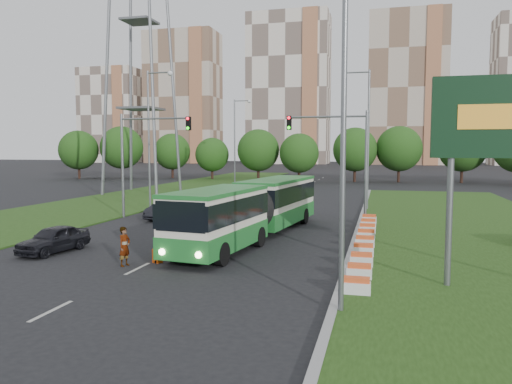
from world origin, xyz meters
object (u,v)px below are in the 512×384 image
(car_left_far, at_px, (166,209))
(traffic_mast_median, at_px, (343,148))
(car_left_near, at_px, (54,239))
(traffic_mast_left, at_px, (141,148))
(pedestrian, at_px, (125,246))
(transmission_pylon, at_px, (139,3))
(articulated_bus, at_px, (253,209))
(shopping_trolley, at_px, (157,256))

(car_left_far, bearing_deg, traffic_mast_median, 5.45)
(traffic_mast_median, relative_size, car_left_near, 1.96)
(traffic_mast_median, height_order, traffic_mast_left, same)
(pedestrian, bearing_deg, transmission_pylon, 37.29)
(pedestrian, bearing_deg, traffic_mast_median, -17.15)
(articulated_bus, xyz_separation_m, car_left_far, (-8.52, 6.37, -1.03))
(traffic_mast_median, xyz_separation_m, car_left_far, (-13.24, -0.92, -4.61))
(pedestrian, height_order, shopping_trolley, pedestrian)
(shopping_trolley, bearing_deg, traffic_mast_median, 84.50)
(car_left_far, distance_m, shopping_trolley, 14.97)
(traffic_mast_median, height_order, pedestrian, traffic_mast_median)
(traffic_mast_left, distance_m, shopping_trolley, 16.52)
(car_left_near, distance_m, pedestrian, 5.37)
(articulated_bus, bearing_deg, car_left_near, -136.60)
(car_left_near, xyz_separation_m, pedestrian, (5.05, -1.81, 0.21))
(transmission_pylon, bearing_deg, traffic_mast_left, -63.14)
(transmission_pylon, distance_m, shopping_trolley, 42.90)
(transmission_pylon, xyz_separation_m, pedestrian, (16.20, -33.65, -21.10))
(traffic_mast_left, distance_m, transmission_pylon, 27.03)
(articulated_bus, relative_size, car_left_near, 4.31)
(traffic_mast_median, relative_size, pedestrian, 4.42)
(traffic_mast_left, height_order, shopping_trolley, traffic_mast_left)
(traffic_mast_left, relative_size, transmission_pylon, 0.18)
(pedestrian, bearing_deg, traffic_mast_left, 35.75)
(traffic_mast_median, distance_m, shopping_trolley, 17.21)
(transmission_pylon, distance_m, car_left_near, 39.91)
(traffic_mast_median, height_order, articulated_bus, traffic_mast_median)
(shopping_trolley, bearing_deg, traffic_mast_left, 140.75)
(traffic_mast_median, bearing_deg, transmission_pylon, 144.00)
(car_left_near, relative_size, car_left_far, 0.91)
(traffic_mast_left, xyz_separation_m, pedestrian, (6.57, -14.65, -4.45))
(traffic_mast_median, xyz_separation_m, transmission_pylon, (-24.78, 18.00, 16.65))
(traffic_mast_left, xyz_separation_m, articulated_bus, (10.44, -6.29, -3.58))
(traffic_mast_median, height_order, shopping_trolley, traffic_mast_median)
(shopping_trolley, bearing_deg, pedestrian, -119.38)
(transmission_pylon, relative_size, car_left_near, 10.79)
(shopping_trolley, bearing_deg, articulated_bus, 91.27)
(traffic_mast_left, bearing_deg, pedestrian, -65.84)
(traffic_mast_median, bearing_deg, shopping_trolley, -116.78)
(pedestrian, bearing_deg, shopping_trolley, -39.07)
(traffic_mast_left, distance_m, pedestrian, 16.66)
(articulated_bus, bearing_deg, transmission_pylon, 135.47)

